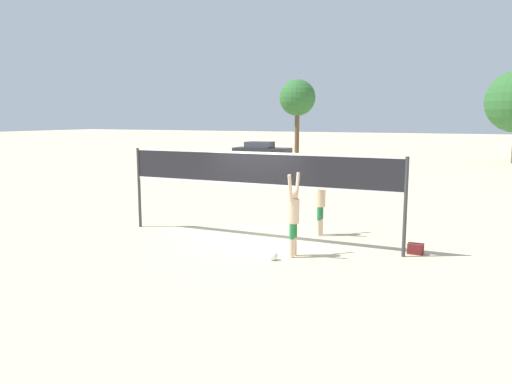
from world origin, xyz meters
TOP-DOWN VIEW (x-y plane):
  - ground_plane at (0.00, 0.00)m, footprint 200.00×200.00m
  - volleyball_net at (0.00, 0.00)m, footprint 7.91×0.09m
  - player_spiker at (1.50, -1.11)m, footprint 0.28×0.69m
  - player_blocker at (1.41, 1.27)m, footprint 0.28×0.69m
  - volleyball at (1.20, -1.61)m, footprint 0.21×0.21m
  - gear_bag at (4.14, 0.39)m, footprint 0.37×0.25m
  - parked_car_mid at (-11.28, 25.16)m, footprint 4.69×2.08m
  - tree_right_cluster at (-9.56, 28.76)m, footprint 3.10×3.10m

SIDE VIEW (x-z plane):
  - ground_plane at x=0.00m, z-range 0.00..0.00m
  - volleyball at x=1.20m, z-range 0.00..0.21m
  - gear_bag at x=4.14m, z-range 0.00..0.25m
  - parked_car_mid at x=-11.28m, z-range -0.06..1.31m
  - player_spiker at x=1.50m, z-range 0.05..2.06m
  - player_blocker at x=1.41m, z-range 0.05..2.09m
  - volleyball_net at x=0.00m, z-range 0.61..3.02m
  - tree_right_cluster at x=-9.56m, z-range 1.67..8.23m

